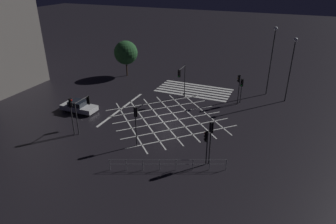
{
  "coord_description": "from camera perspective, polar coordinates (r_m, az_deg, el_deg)",
  "views": [
    {
      "loc": [
        -12.16,
        28.71,
        15.6
      ],
      "look_at": [
        0.0,
        0.0,
        0.72
      ],
      "focal_mm": 32.0,
      "sensor_mm": 36.0,
      "label": 1
    }
  ],
  "objects": [
    {
      "name": "street_lamp_west",
      "position": [
        40.42,
        22.61,
        9.39
      ],
      "size": [
        0.49,
        0.49,
        8.25
      ],
      "color": "#2D2D30",
      "rests_on": "ground_plane"
    },
    {
      "name": "traffic_light_nw_cross",
      "position": [
        25.77,
        8.19,
        -4.25
      ],
      "size": [
        0.36,
        0.39,
        4.09
      ],
      "rotation": [
        0.0,
        0.0,
        -1.57
      ],
      "color": "#2D2D30",
      "rests_on": "ground_plane"
    },
    {
      "name": "street_tree_near",
      "position": [
        48.41,
        -8.04,
        11.13
      ],
      "size": [
        3.71,
        3.71,
        5.64
      ],
      "color": "#38281C",
      "rests_on": "ground_plane"
    },
    {
      "name": "traffic_light_median_north",
      "position": [
        28.3,
        -6.12,
        -1.24
      ],
      "size": [
        0.36,
        0.39,
        4.11
      ],
      "rotation": [
        0.0,
        0.0,
        -1.57
      ],
      "color": "#2D2D30",
      "rests_on": "ground_plane"
    },
    {
      "name": "pedestrian_railing",
      "position": [
        25.86,
        -0.0,
        -9.75
      ],
      "size": [
        9.23,
        3.94,
        1.05
      ],
      "rotation": [
        0.0,
        0.0,
        -2.74
      ],
      "color": "gray",
      "rests_on": "ground_plane"
    },
    {
      "name": "waiting_car",
      "position": [
        37.77,
        -16.65,
        1.01
      ],
      "size": [
        4.41,
        1.84,
        1.33
      ],
      "rotation": [
        0.0,
        0.0,
        3.14
      ],
      "color": "silver",
      "rests_on": "ground_plane"
    },
    {
      "name": "traffic_light_ne_cross",
      "position": [
        32.49,
        -15.79,
        1.05
      ],
      "size": [
        0.36,
        2.42,
        3.64
      ],
      "rotation": [
        0.0,
        0.0,
        -1.57
      ],
      "color": "#2D2D30",
      "rests_on": "ground_plane"
    },
    {
      "name": "road_markings",
      "position": [
        39.48,
        2.55,
        2.22
      ],
      "size": [
        15.64,
        19.84,
        0.01
      ],
      "color": "silver",
      "rests_on": "ground_plane"
    },
    {
      "name": "traffic_light_ne_main",
      "position": [
        31.58,
        -17.93,
        0.56
      ],
      "size": [
        0.39,
        0.36,
        4.12
      ],
      "rotation": [
        0.0,
        0.0,
        3.14
      ],
      "color": "#2D2D30",
      "rests_on": "ground_plane"
    },
    {
      "name": "traffic_light_nw_main",
      "position": [
        25.83,
        7.29,
        -5.5
      ],
      "size": [
        0.39,
        0.36,
        3.33
      ],
      "color": "#2D2D30",
      "rests_on": "ground_plane"
    },
    {
      "name": "traffic_light_median_south",
      "position": [
        38.53,
        2.64,
        6.87
      ],
      "size": [
        0.36,
        2.45,
        4.51
      ],
      "rotation": [
        0.0,
        0.0,
        1.57
      ],
      "color": "#2D2D30",
      "rests_on": "ground_plane"
    },
    {
      "name": "ground_plane",
      "position": [
        34.87,
        -0.0,
        -1.07
      ],
      "size": [
        200.0,
        200.0,
        0.0
      ],
      "primitive_type": "plane",
      "color": "black"
    },
    {
      "name": "traffic_light_sw_main",
      "position": [
        38.32,
        13.33,
        5.34
      ],
      "size": [
        0.39,
        0.36,
        3.95
      ],
      "color": "#2D2D30",
      "rests_on": "ground_plane"
    },
    {
      "name": "traffic_light_sw_cross",
      "position": [
        38.97,
        13.84,
        4.83
      ],
      "size": [
        0.36,
        0.39,
        3.25
      ],
      "rotation": [
        0.0,
        0.0,
        1.57
      ],
      "color": "#2D2D30",
      "rests_on": "ground_plane"
    },
    {
      "name": "street_lamp_east",
      "position": [
        41.81,
        19.33,
        11.29
      ],
      "size": [
        0.51,
        0.51,
        9.14
      ],
      "color": "#2D2D30",
      "rests_on": "ground_plane"
    }
  ]
}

